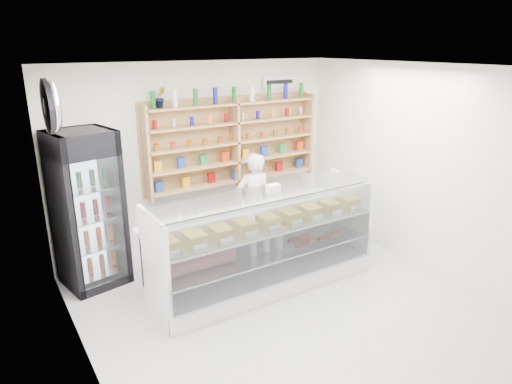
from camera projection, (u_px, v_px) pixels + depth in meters
room at (303, 203)px, 4.88m from camera, size 5.00×5.00×5.00m
display_counter at (263, 260)px, 5.91m from camera, size 2.96×0.88×1.29m
shop_worker at (253, 203)px, 6.83m from camera, size 0.59×0.42×1.52m
drinks_cooler at (88, 209)px, 5.79m from camera, size 0.86×0.84×2.04m
wall_shelving at (235, 142)px, 6.95m from camera, size 2.84×0.28×1.33m
potted_plant at (160, 97)px, 6.14m from camera, size 0.17×0.14×0.29m
security_mirror at (53, 106)px, 4.42m from camera, size 0.15×0.50×0.50m
wall_sign at (279, 82)px, 7.25m from camera, size 0.62×0.03×0.20m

